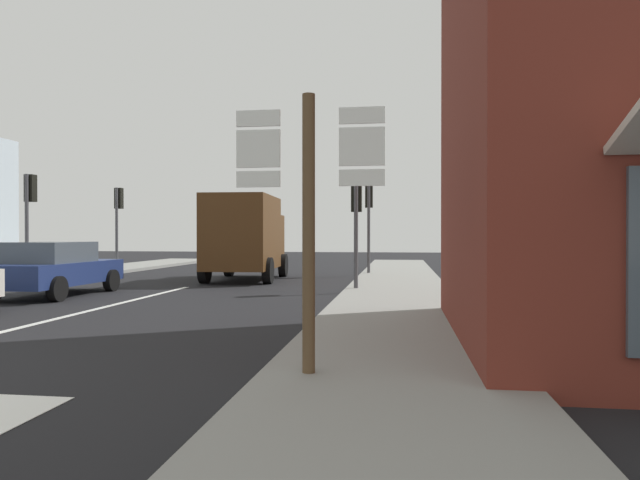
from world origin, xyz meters
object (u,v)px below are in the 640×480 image
object	(u,v)px
delivery_truck	(246,235)
traffic_light_far_left	(118,210)
traffic_light_near_left	(29,203)
sedan_far	(55,268)
traffic_light_far_right	(369,209)
route_sign_post	(309,212)
traffic_light_near_right	(356,210)

from	to	relation	value
delivery_truck	traffic_light_far_left	size ratio (longest dim) A/B	1.38
delivery_truck	traffic_light_near_left	distance (m)	7.26
sedan_far	traffic_light_far_left	world-z (taller)	traffic_light_far_left
traffic_light_far_right	delivery_truck	bearing A→B (deg)	-147.11
route_sign_post	traffic_light_near_right	bearing A→B (deg)	91.41
route_sign_post	traffic_light_near_left	world-z (taller)	traffic_light_near_left
traffic_light_far_left	route_sign_post	bearing A→B (deg)	-56.90
sedan_far	route_sign_post	bearing A→B (deg)	-44.41
delivery_truck	route_sign_post	size ratio (longest dim) A/B	1.60
traffic_light_far_right	traffic_light_far_left	world-z (taller)	traffic_light_far_left
delivery_truck	traffic_light_far_right	size ratio (longest dim) A/B	1.39
route_sign_post	traffic_light_far_left	bearing A→B (deg)	123.10
delivery_truck	sedan_far	bearing A→B (deg)	-121.80
sedan_far	traffic_light_near_right	world-z (taller)	traffic_light_near_right
sedan_far	traffic_light_far_left	size ratio (longest dim) A/B	1.13
traffic_light_far_left	sedan_far	bearing A→B (deg)	-72.38
sedan_far	traffic_light_near_left	distance (m)	4.57
route_sign_post	traffic_light_far_right	bearing A→B (deg)	90.85
route_sign_post	delivery_truck	bearing A→B (deg)	108.14
traffic_light_near_right	route_sign_post	bearing A→B (deg)	-88.59
sedan_far	traffic_light_far_right	xyz separation A→B (m)	(8.05, 8.77, 1.96)
traffic_light_far_left	traffic_light_near_right	bearing A→B (deg)	-32.32
sedan_far	delivery_truck	bearing A→B (deg)	58.20
delivery_truck	traffic_light_far_left	distance (m)	7.29
delivery_truck	route_sign_post	distance (m)	14.82
sedan_far	route_sign_post	distance (m)	11.68
route_sign_post	sedan_far	bearing A→B (deg)	135.59
traffic_light_near_right	traffic_light_far_right	size ratio (longest dim) A/B	0.88
traffic_light_near_left	traffic_light_far_right	world-z (taller)	traffic_light_far_right
traffic_light_far_right	traffic_light_far_left	distance (m)	10.90
route_sign_post	traffic_light_far_left	world-z (taller)	traffic_light_far_left
traffic_light_near_left	traffic_light_far_left	distance (m)	5.99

